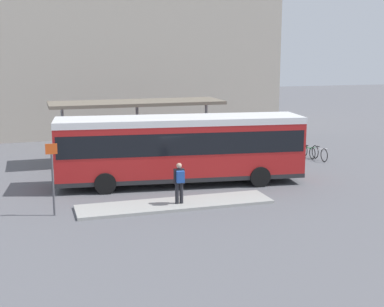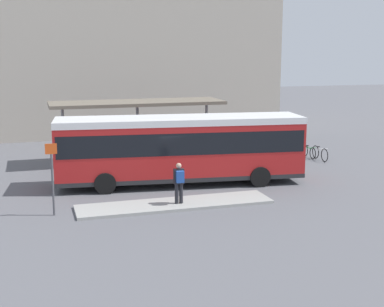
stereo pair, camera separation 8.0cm
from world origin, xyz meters
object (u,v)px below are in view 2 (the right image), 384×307
object	(u,v)px
city_bus	(181,145)
pedestrian_waiting	(179,181)
bicycle_white	(320,153)
bicycle_green	(309,152)
platform_sign	(52,176)

from	to	relation	value
city_bus	pedestrian_waiting	size ratio (longest dim) A/B	6.95
bicycle_white	bicycle_green	xyz separation A→B (m)	(-0.27, 0.81, -0.03)
pedestrian_waiting	bicycle_white	size ratio (longest dim) A/B	0.93
city_bus	bicycle_green	size ratio (longest dim) A/B	7.08
bicycle_white	bicycle_green	bearing A→B (deg)	-160.21
pedestrian_waiting	bicycle_white	xyz separation A→B (m)	(10.25, 6.62, -0.69)
pedestrian_waiting	platform_sign	distance (m)	4.94
city_bus	bicycle_white	bearing A→B (deg)	25.16
pedestrian_waiting	bicycle_green	size ratio (longest dim) A/B	1.02
bicycle_green	pedestrian_waiting	bearing A→B (deg)	-52.73
platform_sign	city_bus	bearing A→B (deg)	28.90
bicycle_green	platform_sign	bearing A→B (deg)	-63.72
pedestrian_waiting	bicycle_green	distance (m)	12.46
city_bus	platform_sign	distance (m)	6.83
city_bus	pedestrian_waiting	distance (m)	3.80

